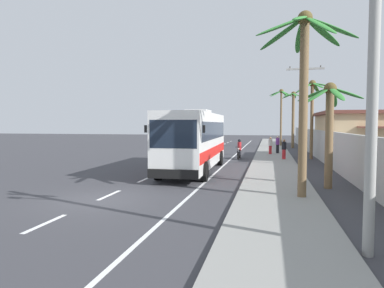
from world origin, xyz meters
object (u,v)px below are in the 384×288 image
object	(u,v)px
motorcycle_beside_bus	(239,151)
palm_farthest	(293,110)
palm_second	(329,117)
palm_third	(281,104)
utility_pole_nearest	(369,55)
utility_pole_mid	(304,105)
pedestrian_far_walk	(270,145)
coach_bus_foreground	(195,139)
pedestrian_near_kerb	(284,149)
palm_nearest	(312,101)
palm_fourth	(304,68)
pedestrian_midwalk	(278,144)

from	to	relation	value
motorcycle_beside_bus	palm_farthest	world-z (taller)	palm_farthest
palm_second	palm_third	bearing A→B (deg)	92.31
utility_pole_nearest	utility_pole_mid	xyz separation A→B (m)	(0.22, 16.51, -0.18)
motorcycle_beside_bus	pedestrian_far_walk	bearing A→B (deg)	56.39
coach_bus_foreground	palm_farthest	bearing A→B (deg)	72.22
motorcycle_beside_bus	palm_third	world-z (taller)	palm_third
motorcycle_beside_bus	pedestrian_near_kerb	size ratio (longest dim) A/B	1.23
coach_bus_foreground	palm_nearest	distance (m)	12.72
utility_pole_nearest	palm_fourth	size ratio (longest dim) A/B	1.14
palm_third	motorcycle_beside_bus	bearing A→B (deg)	-102.99
palm_nearest	palm_farthest	world-z (taller)	palm_farthest
motorcycle_beside_bus	palm_nearest	bearing A→B (deg)	11.60
palm_second	utility_pole_mid	bearing A→B (deg)	92.32
pedestrian_near_kerb	palm_farthest	distance (m)	16.09
palm_third	palm_farthest	xyz separation A→B (m)	(1.35, -2.27, -0.88)
utility_pole_nearest	palm_nearest	distance (m)	22.26
motorcycle_beside_bus	pedestrian_near_kerb	world-z (taller)	pedestrian_near_kerb
coach_bus_foreground	motorcycle_beside_bus	distance (m)	8.56
palm_fourth	pedestrian_midwalk	bearing A→B (deg)	91.33
pedestrian_midwalk	palm_third	bearing A→B (deg)	106.02
pedestrian_far_walk	palm_third	size ratio (longest dim) A/B	0.21
palm_third	pedestrian_near_kerb	bearing A→B (deg)	-90.96
palm_nearest	pedestrian_midwalk	bearing A→B (deg)	126.61
pedestrian_midwalk	palm_fourth	bearing A→B (deg)	-69.50
motorcycle_beside_bus	utility_pole_mid	world-z (taller)	utility_pole_mid
palm_fourth	utility_pole_mid	bearing A→B (deg)	84.45
pedestrian_near_kerb	palm_nearest	bearing A→B (deg)	-173.62
motorcycle_beside_bus	utility_pole_nearest	distance (m)	21.80
motorcycle_beside_bus	palm_second	world-z (taller)	palm_second
coach_bus_foreground	palm_nearest	size ratio (longest dim) A/B	1.67
palm_second	palm_farthest	size ratio (longest dim) A/B	0.70
palm_nearest	palm_fourth	xyz separation A→B (m)	(-2.23, -16.66, 0.23)
pedestrian_near_kerb	utility_pole_nearest	size ratio (longest dim) A/B	0.19
pedestrian_near_kerb	utility_pole_mid	distance (m)	5.07
pedestrian_near_kerb	pedestrian_far_walk	distance (m)	4.79
motorcycle_beside_bus	utility_pole_nearest	size ratio (longest dim) A/B	0.24
pedestrian_near_kerb	palm_farthest	world-z (taller)	palm_farthest
palm_third	palm_farthest	size ratio (longest dim) A/B	1.08
palm_farthest	utility_pole_mid	bearing A→B (deg)	-91.44
pedestrian_midwalk	palm_farthest	distance (m)	10.77
pedestrian_near_kerb	utility_pole_nearest	world-z (taller)	utility_pole_nearest
coach_bus_foreground	palm_farthest	size ratio (longest dim) A/B	1.59
pedestrian_far_walk	palm_farthest	xyz separation A→B (m)	(2.70, 10.91, 3.69)
palm_farthest	pedestrian_near_kerb	bearing A→B (deg)	-96.05
pedestrian_near_kerb	palm_nearest	size ratio (longest dim) A/B	0.24
pedestrian_far_walk	pedestrian_midwalk	bearing A→B (deg)	5.97
pedestrian_near_kerb	palm_third	bearing A→B (deg)	-125.36
pedestrian_near_kerb	motorcycle_beside_bus	bearing A→B (deg)	-46.61
motorcycle_beside_bus	pedestrian_midwalk	bearing A→B (deg)	56.12
palm_fourth	palm_farthest	xyz separation A→B (m)	(1.55, 30.23, -0.44)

